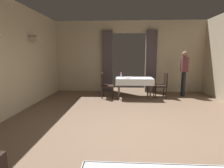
{
  "coord_description": "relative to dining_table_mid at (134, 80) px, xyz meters",
  "views": [
    {
      "loc": [
        -0.31,
        -3.66,
        1.57
      ],
      "look_at": [
        -0.53,
        0.34,
        0.93
      ],
      "focal_mm": 28.84,
      "sensor_mm": 36.0,
      "label": 1
    }
  ],
  "objects": [
    {
      "name": "plate_mid_c",
      "position": [
        -0.15,
        0.2,
        0.1
      ],
      "size": [
        0.24,
        0.24,
        0.01
      ],
      "primitive_type": "cylinder",
      "color": "white",
      "rests_on": "dining_table_mid"
    },
    {
      "name": "chair_mid_right",
      "position": [
        1.06,
        0.12,
        -0.14
      ],
      "size": [
        0.44,
        0.44,
        0.93
      ],
      "color": "black",
      "rests_on": "ground"
    },
    {
      "name": "plate_mid_b",
      "position": [
        -0.27,
        -0.18,
        0.1
      ],
      "size": [
        0.21,
        0.21,
        0.01
      ],
      "primitive_type": "cylinder",
      "color": "white",
      "rests_on": "dining_table_mid"
    },
    {
      "name": "chair_mid_left",
      "position": [
        -1.06,
        -0.08,
        -0.14
      ],
      "size": [
        0.44,
        0.44,
        0.93
      ],
      "color": "black",
      "rests_on": "ground"
    },
    {
      "name": "ground",
      "position": [
        -0.15,
        -2.96,
        -0.66
      ],
      "size": [
        10.08,
        10.08,
        0.0
      ],
      "primitive_type": "plane",
      "color": "#7A604C"
    },
    {
      "name": "person_waiter_by_doorway",
      "position": [
        1.92,
        0.38,
        0.37
      ],
      "size": [
        0.26,
        0.38,
        1.72
      ],
      "color": "black",
      "rests_on": "ground"
    },
    {
      "name": "dining_table_mid",
      "position": [
        0.0,
        0.0,
        0.0
      ],
      "size": [
        1.35,
        0.88,
        0.75
      ],
      "color": "#4C3D2D",
      "rests_on": "ground"
    },
    {
      "name": "wall_back",
      "position": [
        -0.15,
        1.22,
        0.86
      ],
      "size": [
        6.4,
        0.27,
        3.0
      ],
      "color": "beige",
      "rests_on": "ground"
    },
    {
      "name": "flower_vase_mid",
      "position": [
        -0.49,
        0.18,
        0.19
      ],
      "size": [
        0.07,
        0.07,
        0.18
      ],
      "color": "silver",
      "rests_on": "dining_table_mid"
    }
  ]
}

